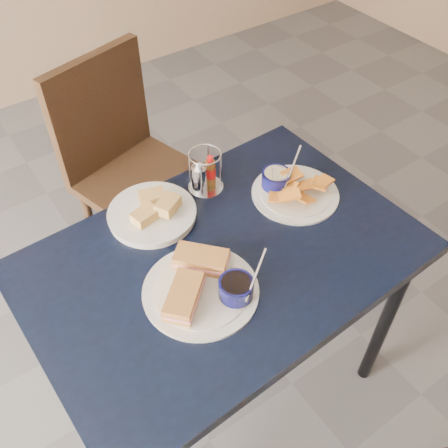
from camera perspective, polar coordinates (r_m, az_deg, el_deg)
ground at (r=1.92m, az=-1.62°, el=-23.54°), size 6.00×6.00×0.00m
dining_table at (r=1.44m, az=-0.07°, el=-5.49°), size 1.10×0.76×0.75m
chair_far at (r=2.08m, az=-10.82°, el=7.88°), size 0.54×0.53×0.94m
sandwich_plate at (r=1.29m, az=-2.34°, el=-6.89°), size 0.32×0.30×0.12m
plantain_plate at (r=1.55m, az=7.44°, el=4.13°), size 0.27×0.27×0.12m
bread_basket at (r=1.48m, az=-8.13°, el=1.30°), size 0.26×0.26×0.07m
condiment_caddy at (r=1.53m, az=-2.32°, el=5.70°), size 0.11×0.11×0.14m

